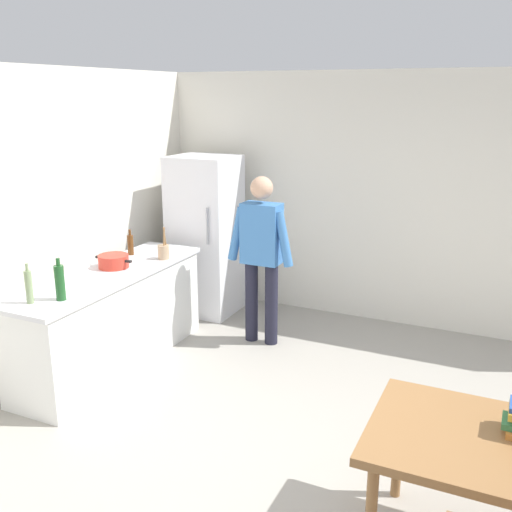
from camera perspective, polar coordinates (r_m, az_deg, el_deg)
The scene contains 12 objects.
ground_plane at distance 4.22m, azimuth 2.00°, elevation -20.00°, with size 14.00×14.00×0.00m, color #9E998E.
wall_back at distance 6.40m, azimuth 12.70°, elevation 5.36°, with size 6.40×0.12×2.70m, color silver.
wall_left at distance 5.28m, azimuth -23.91°, elevation 2.21°, with size 0.12×5.60×2.70m, color silver.
kitchen_counter at distance 5.54m, azimuth -14.07°, elevation -6.02°, with size 0.64×2.20×0.90m.
refrigerator at distance 6.61m, azimuth -5.01°, elevation 2.03°, with size 0.70×0.67×1.80m.
person at distance 5.69m, azimuth 0.53°, elevation 0.64°, with size 0.70×0.22×1.70m.
dining_table at distance 3.38m, azimuth 23.50°, elevation -17.74°, with size 1.40×0.90×0.75m.
cooking_pot at distance 5.52m, azimuth -13.87°, elevation -0.50°, with size 0.40×0.28×0.12m.
utensil_jar at distance 5.70m, azimuth -9.10°, elevation 0.47°, with size 0.11×0.11×0.32m.
bottle_beer_brown at distance 5.91m, azimuth -12.28°, elevation 1.13°, with size 0.06×0.06×0.26m.
bottle_vinegar_tall at distance 4.76m, azimuth -21.49°, elevation -2.81°, with size 0.06×0.06×0.32m.
bottle_wine_green at distance 4.75m, azimuth -18.77°, elevation -2.46°, with size 0.08×0.08×0.34m.
Camera 1 is at (1.31, -3.16, 2.47)m, focal length 40.58 mm.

